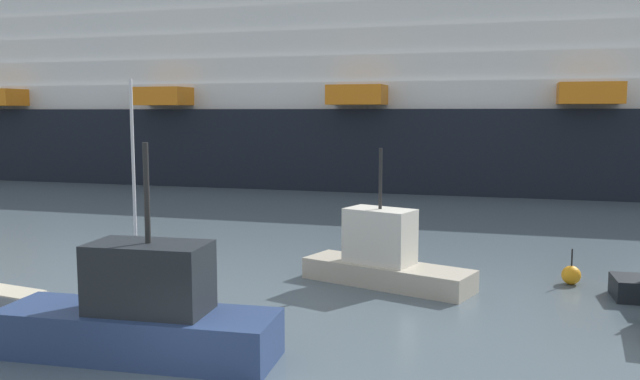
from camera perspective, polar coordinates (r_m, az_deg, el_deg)
sailboat_0 at (r=23.03m, az=-16.17°, el=-9.21°), size 4.42×2.19×7.60m
fishing_boat_0 at (r=25.52m, az=5.51°, el=-5.81°), size 6.85×3.98×5.21m
fishing_boat_1 at (r=18.72m, az=-15.06°, el=-10.36°), size 7.66×2.56×5.77m
channel_buoy_0 at (r=27.29m, az=20.75°, el=-6.84°), size 0.72×0.72×1.38m
cruise_ship at (r=62.27m, az=4.94°, el=7.80°), size 123.70×21.73×24.05m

